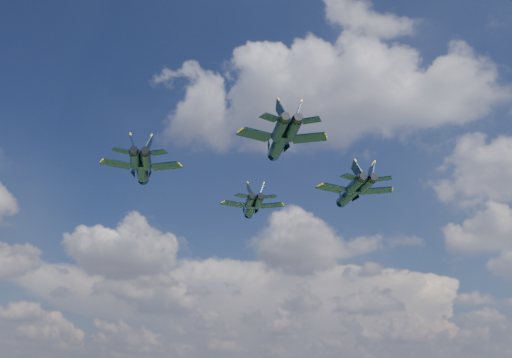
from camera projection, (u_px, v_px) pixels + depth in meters
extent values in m
cylinder|color=black|center=(251.00, 208.00, 101.01)|extent=(4.81, 8.06, 1.62)
cone|color=black|center=(248.00, 216.00, 105.88)|extent=(2.36, 2.77, 1.53)
ellipsoid|color=brown|center=(249.00, 210.00, 103.95)|extent=(1.87, 2.71, 0.74)
cube|color=black|center=(234.00, 204.00, 98.94)|extent=(4.56, 4.62, 0.16)
cube|color=black|center=(271.00, 205.00, 99.71)|extent=(4.24, 2.51, 0.16)
cube|color=black|center=(242.00, 196.00, 94.60)|extent=(2.39, 2.54, 0.13)
cube|color=black|center=(270.00, 197.00, 95.16)|extent=(2.25, 1.49, 0.13)
cube|color=black|center=(250.00, 190.00, 95.87)|extent=(1.69, 2.20, 2.71)
cube|color=black|center=(261.00, 191.00, 96.10)|extent=(1.47, 2.66, 2.71)
cylinder|color=black|center=(142.00, 170.00, 86.58)|extent=(5.32, 8.71, 1.76)
cone|color=black|center=(144.00, 182.00, 91.85)|extent=(2.58, 3.00, 1.66)
ellipsoid|color=brown|center=(143.00, 174.00, 89.76)|extent=(2.05, 2.94, 0.80)
cube|color=black|center=(117.00, 164.00, 84.30)|extent=(4.92, 5.02, 0.18)
cube|color=black|center=(165.00, 166.00, 85.22)|extent=(4.62, 2.78, 0.18)
cube|color=black|center=(121.00, 151.00, 79.61)|extent=(2.58, 2.75, 0.14)
cube|color=black|center=(158.00, 152.00, 80.28)|extent=(2.42, 1.58, 0.14)
cube|color=black|center=(133.00, 144.00, 81.00)|extent=(1.86, 2.36, 2.94)
cube|color=black|center=(148.00, 145.00, 81.28)|extent=(1.60, 2.87, 2.94)
cylinder|color=black|center=(350.00, 193.00, 91.36)|extent=(5.73, 8.98, 1.83)
cone|color=black|center=(339.00, 204.00, 96.81)|extent=(2.72, 3.13, 1.72)
ellipsoid|color=brown|center=(344.00, 197.00, 94.65)|extent=(2.19, 3.04, 0.83)
cube|color=black|center=(332.00, 188.00, 88.91)|extent=(5.06, 5.24, 0.18)
cube|color=black|center=(377.00, 191.00, 90.06)|extent=(4.86, 3.01, 0.18)
cube|color=black|center=(349.00, 177.00, 84.09)|extent=(2.65, 2.87, 0.14)
cube|color=black|center=(383.00, 179.00, 84.92)|extent=(2.47, 1.58, 0.14)
cube|color=black|center=(357.00, 170.00, 85.57)|extent=(1.99, 2.41, 3.05)
cube|color=black|center=(371.00, 171.00, 85.92)|extent=(1.68, 2.96, 3.05)
cylinder|color=black|center=(280.00, 142.00, 73.29)|extent=(5.19, 8.37, 1.69)
cone|color=black|center=(272.00, 158.00, 78.36)|extent=(2.50, 2.90, 1.60)
ellipsoid|color=brown|center=(275.00, 148.00, 76.35)|extent=(1.99, 2.82, 0.77)
cube|color=black|center=(256.00, 135.00, 71.07)|extent=(4.72, 4.84, 0.17)
cube|color=black|center=(309.00, 138.00, 72.02)|extent=(4.47, 2.71, 0.17)
cube|color=black|center=(270.00, 118.00, 66.57)|extent=(2.48, 2.65, 0.13)
cube|color=black|center=(311.00, 120.00, 67.26)|extent=(2.31, 1.50, 0.13)
cube|color=black|center=(280.00, 111.00, 67.92)|extent=(1.81, 2.26, 2.83)
cube|color=black|center=(297.00, 112.00, 68.21)|extent=(1.55, 2.76, 2.83)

